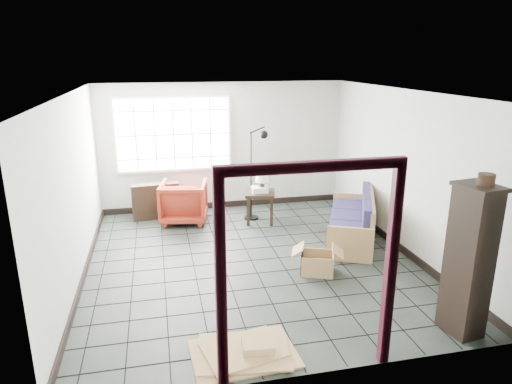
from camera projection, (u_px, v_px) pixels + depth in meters
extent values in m
plane|color=black|center=(251.00, 260.00, 7.18)|extent=(5.50, 5.50, 0.00)
cube|color=silver|center=(223.00, 147.00, 9.38)|extent=(5.00, 0.02, 2.60)
cube|color=silver|center=(312.00, 257.00, 4.23)|extent=(5.00, 0.02, 2.60)
cube|color=silver|center=(74.00, 191.00, 6.29)|extent=(0.02, 5.50, 2.60)
cube|color=silver|center=(403.00, 172.00, 7.32)|extent=(0.02, 5.50, 2.60)
cube|color=white|center=(251.00, 92.00, 6.43)|extent=(5.00, 5.50, 0.02)
cube|color=black|center=(225.00, 204.00, 9.71)|extent=(4.95, 0.03, 0.12)
cube|color=black|center=(85.00, 273.00, 6.65)|extent=(0.03, 5.45, 0.12)
cube|color=black|center=(395.00, 244.00, 7.68)|extent=(0.03, 5.45, 0.12)
cube|color=silver|center=(174.00, 134.00, 9.05)|extent=(2.32, 0.06, 1.52)
cube|color=white|center=(174.00, 135.00, 9.01)|extent=(2.20, 0.02, 1.40)
cube|color=#320B16|center=(221.00, 288.00, 4.18)|extent=(0.10, 0.08, 2.10)
cube|color=#320B16|center=(390.00, 270.00, 4.53)|extent=(0.10, 0.08, 2.10)
cube|color=#320B16|center=(313.00, 167.00, 4.04)|extent=(1.80, 0.08, 0.10)
cube|color=#9D7346|center=(350.00, 231.00, 7.95)|extent=(1.39, 1.92, 0.32)
cube|color=#9D7346|center=(350.00, 245.00, 7.05)|extent=(0.67, 0.35, 0.57)
cube|color=#9D7346|center=(352.00, 208.00, 8.78)|extent=(0.67, 0.35, 0.57)
cube|color=#9D7346|center=(371.00, 214.00, 7.79)|extent=(0.81, 1.65, 0.62)
cube|color=#1F1C46|center=(349.00, 231.00, 7.34)|extent=(0.82, 0.79, 0.14)
cube|color=#1F1C46|center=(367.00, 219.00, 7.22)|extent=(0.35, 0.57, 0.46)
cube|color=#1F1C46|center=(350.00, 218.00, 7.89)|extent=(0.82, 0.79, 0.14)
cube|color=#1F1C46|center=(366.00, 208.00, 7.77)|extent=(0.35, 0.57, 0.46)
cube|color=#1F1C46|center=(351.00, 208.00, 8.44)|extent=(0.82, 0.79, 0.14)
cube|color=#1F1C46|center=(366.00, 198.00, 8.33)|extent=(0.35, 0.57, 0.46)
imported|color=maroon|center=(184.00, 200.00, 8.76)|extent=(0.99, 0.94, 0.88)
cube|color=black|center=(260.00, 193.00, 8.70)|extent=(0.67, 0.67, 0.07)
cube|color=black|center=(248.00, 212.00, 8.59)|extent=(0.07, 0.07, 0.55)
cube|color=black|center=(272.00, 212.00, 8.57)|extent=(0.07, 0.07, 0.55)
cube|color=black|center=(249.00, 204.00, 9.01)|extent=(0.07, 0.07, 0.55)
cube|color=black|center=(272.00, 205.00, 8.99)|extent=(0.07, 0.07, 0.55)
cylinder|color=black|center=(262.00, 188.00, 8.66)|extent=(0.10, 0.10, 0.14)
cylinder|color=black|center=(262.00, 182.00, 8.63)|extent=(0.02, 0.02, 0.10)
cone|color=#F9EDCC|center=(262.00, 176.00, 8.60)|extent=(0.27, 0.27, 0.21)
cube|color=silver|center=(260.00, 189.00, 8.65)|extent=(0.30, 0.24, 0.11)
cylinder|color=black|center=(252.00, 190.00, 8.63)|extent=(0.02, 0.06, 0.06)
cylinder|color=black|center=(251.00, 217.00, 9.04)|extent=(0.37, 0.37, 0.03)
cylinder|color=black|center=(251.00, 176.00, 8.80)|extent=(0.03, 0.03, 1.71)
cylinder|color=black|center=(257.00, 130.00, 8.47)|extent=(0.28, 0.13, 0.15)
sphere|color=black|center=(264.00, 135.00, 8.42)|extent=(0.20, 0.20, 0.15)
cube|color=black|center=(156.00, 200.00, 9.03)|extent=(0.94, 0.44, 0.71)
cube|color=black|center=(156.00, 200.00, 9.02)|extent=(0.87, 0.39, 0.03)
cube|color=black|center=(469.00, 262.00, 5.09)|extent=(0.39, 0.48, 1.76)
cube|color=black|center=(480.00, 187.00, 4.84)|extent=(0.44, 0.53, 0.04)
cylinder|color=black|center=(486.00, 180.00, 4.77)|extent=(0.21, 0.21, 0.13)
cube|color=#A88451|center=(317.00, 272.00, 6.78)|extent=(0.55, 0.50, 0.02)
cube|color=black|center=(302.00, 262.00, 6.77)|extent=(0.15, 0.35, 0.31)
cube|color=#A88451|center=(333.00, 264.00, 6.70)|extent=(0.15, 0.35, 0.31)
cube|color=#A88451|center=(317.00, 268.00, 6.56)|extent=(0.43, 0.18, 0.31)
cube|color=#A88451|center=(317.00, 258.00, 6.91)|extent=(0.43, 0.18, 0.31)
cube|color=#A88451|center=(298.00, 249.00, 6.71)|extent=(0.29, 0.40, 0.13)
cube|color=#A88451|center=(338.00, 251.00, 6.63)|extent=(0.29, 0.40, 0.13)
cube|color=#A88451|center=(244.00, 353.00, 4.91)|extent=(1.16, 0.86, 0.02)
cube|color=#A88451|center=(244.00, 352.00, 4.91)|extent=(1.06, 0.84, 0.02)
cube|color=#A88451|center=(244.00, 350.00, 4.90)|extent=(0.95, 0.77, 0.02)
cube|color=#A88451|center=(257.00, 346.00, 4.87)|extent=(0.35, 0.29, 0.09)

